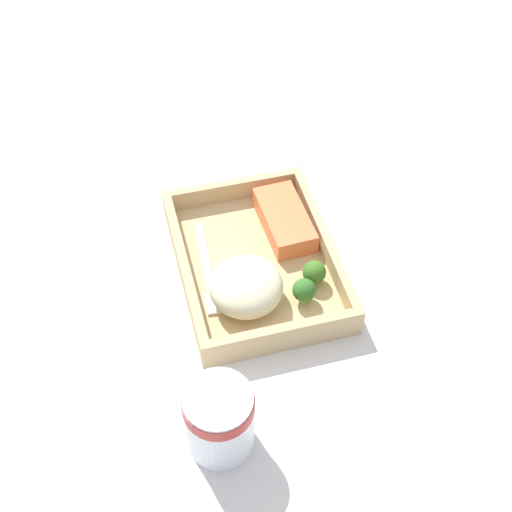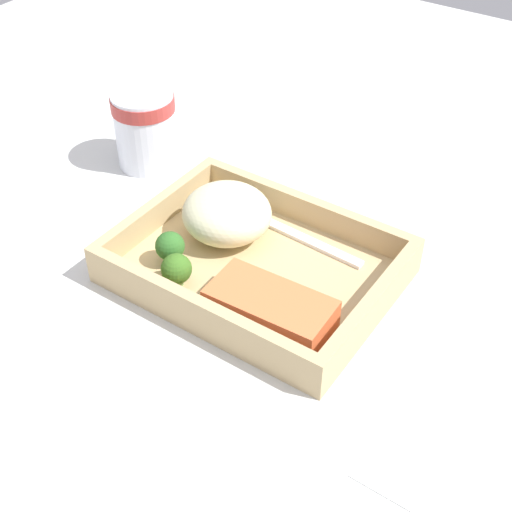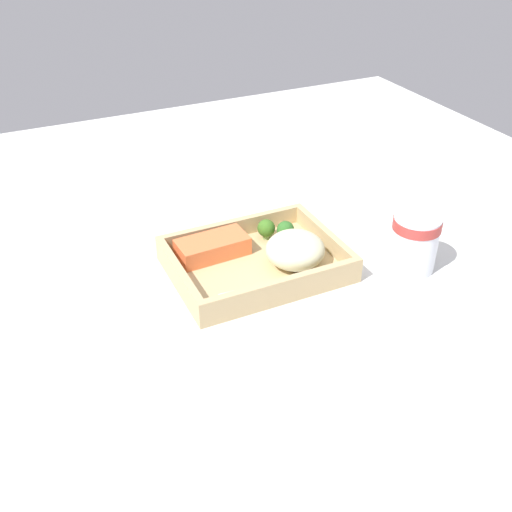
# 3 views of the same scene
# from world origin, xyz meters

# --- Properties ---
(ground_plane) EXTENTS (1.60, 1.60, 0.02)m
(ground_plane) POSITION_xyz_m (0.00, 0.00, -0.01)
(ground_plane) COLOR silver
(takeout_tray) EXTENTS (0.27, 0.20, 0.01)m
(takeout_tray) POSITION_xyz_m (0.00, 0.00, 0.01)
(takeout_tray) COLOR tan
(takeout_tray) RESTS_ON ground_plane
(tray_rim) EXTENTS (0.27, 0.20, 0.03)m
(tray_rim) POSITION_xyz_m (0.00, 0.00, 0.03)
(tray_rim) COLOR tan
(tray_rim) RESTS_ON takeout_tray
(salmon_fillet) EXTENTS (0.12, 0.06, 0.03)m
(salmon_fillet) POSITION_xyz_m (-0.05, 0.05, 0.03)
(salmon_fillet) COLOR #F2723F
(salmon_fillet) RESTS_ON takeout_tray
(mashed_potatoes) EXTENTS (0.10, 0.09, 0.06)m
(mashed_potatoes) POSITION_xyz_m (0.06, -0.03, 0.04)
(mashed_potatoes) COLOR beige
(mashed_potatoes) RESTS_ON takeout_tray
(broccoli_floret_1) EXTENTS (0.03, 0.03, 0.04)m
(broccoli_floret_1) POSITION_xyz_m (0.08, 0.04, 0.03)
(broccoli_floret_1) COLOR #78A555
(broccoli_floret_1) RESTS_ON takeout_tray
(broccoli_floret_2) EXTENTS (0.03, 0.03, 0.04)m
(broccoli_floret_2) POSITION_xyz_m (0.05, 0.06, 0.03)
(broccoli_floret_2) COLOR #759E5B
(broccoli_floret_2) RESTS_ON takeout_tray
(fork) EXTENTS (0.16, 0.03, 0.00)m
(fork) POSITION_xyz_m (0.00, -0.07, 0.01)
(fork) COLOR white
(fork) RESTS_ON takeout_tray
(paper_cup) EXTENTS (0.08, 0.08, 0.09)m
(paper_cup) POSITION_xyz_m (0.23, -0.10, 0.05)
(paper_cup) COLOR white
(paper_cup) RESTS_ON ground_plane
(receipt_slip) EXTENTS (0.08, 0.16, 0.00)m
(receipt_slip) POSITION_xyz_m (-0.23, 0.07, 0.00)
(receipt_slip) COLOR white
(receipt_slip) RESTS_ON ground_plane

